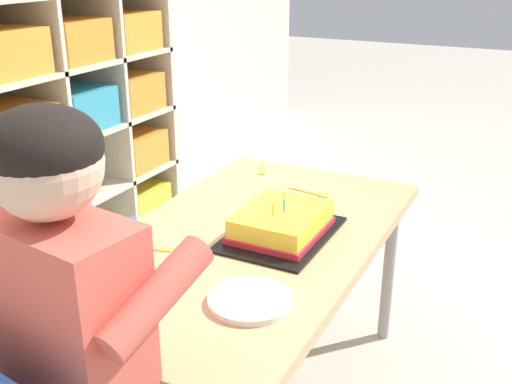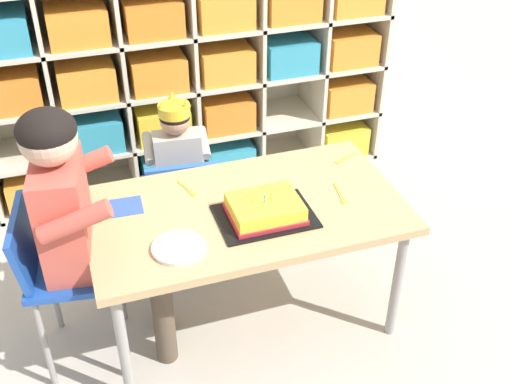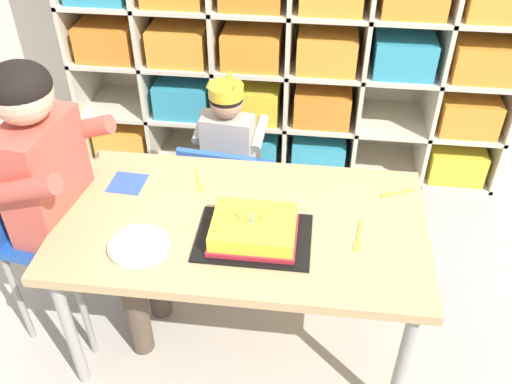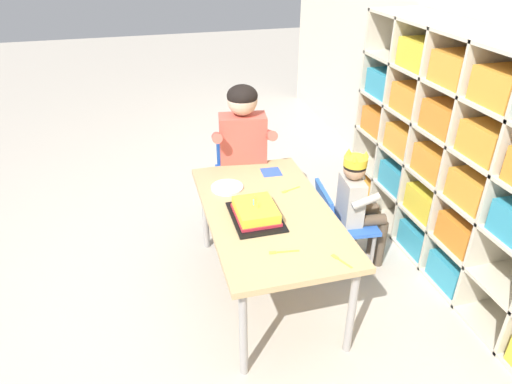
{
  "view_description": "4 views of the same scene",
  "coord_description": "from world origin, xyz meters",
  "px_view_note": "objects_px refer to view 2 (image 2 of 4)",
  "views": [
    {
      "loc": [
        -1.32,
        -0.7,
        1.3
      ],
      "look_at": [
        0.06,
        -0.0,
        0.69
      ],
      "focal_mm": 42.55,
      "sensor_mm": 36.0,
      "label": 1
    },
    {
      "loc": [
        -0.58,
        -1.87,
        1.99
      ],
      "look_at": [
        0.03,
        -0.03,
        0.66
      ],
      "focal_mm": 44.61,
      "sensor_mm": 36.0,
      "label": 2
    },
    {
      "loc": [
        0.21,
        -1.36,
        1.78
      ],
      "look_at": [
        0.05,
        -0.07,
        0.75
      ],
      "focal_mm": 39.33,
      "sensor_mm": 36.0,
      "label": 3
    },
    {
      "loc": [
        2.04,
        -0.62,
        1.92
      ],
      "look_at": [
        -0.04,
        -0.06,
        0.68
      ],
      "focal_mm": 32.34,
      "sensor_mm": 36.0,
      "label": 4
    }
  ],
  "objects_px": {
    "child_with_crown": "(177,154)",
    "fork_near_cake_tray": "(341,195)",
    "birthday_cake_on_tray": "(265,210)",
    "fork_scattered_mid_table": "(188,189)",
    "activity_table": "(245,218)",
    "paper_plate_stack": "(179,248)",
    "fork_beside_plate_stack": "(345,159)",
    "classroom_chair_adult_side": "(61,266)",
    "classroom_chair_blue": "(182,194)",
    "adult_helper_seated": "(83,214)"
  },
  "relations": [
    {
      "from": "classroom_chair_blue",
      "to": "fork_scattered_mid_table",
      "type": "xyz_separation_m",
      "value": [
        -0.03,
        -0.32,
        0.24
      ]
    },
    {
      "from": "fork_near_cake_tray",
      "to": "fork_beside_plate_stack",
      "type": "relative_size",
      "value": 1.24
    },
    {
      "from": "activity_table",
      "to": "paper_plate_stack",
      "type": "xyz_separation_m",
      "value": [
        -0.3,
        -0.17,
        0.06
      ]
    },
    {
      "from": "activity_table",
      "to": "classroom_chair_blue",
      "type": "bearing_deg",
      "value": 105.99
    },
    {
      "from": "classroom_chair_blue",
      "to": "fork_beside_plate_stack",
      "type": "height_order",
      "value": "fork_beside_plate_stack"
    },
    {
      "from": "classroom_chair_blue",
      "to": "adult_helper_seated",
      "type": "xyz_separation_m",
      "value": [
        -0.44,
        -0.5,
        0.34
      ]
    },
    {
      "from": "fork_near_cake_tray",
      "to": "classroom_chair_adult_side",
      "type": "bearing_deg",
      "value": 93.98
    },
    {
      "from": "classroom_chair_adult_side",
      "to": "fork_near_cake_tray",
      "type": "height_order",
      "value": "classroom_chair_adult_side"
    },
    {
      "from": "birthday_cake_on_tray",
      "to": "fork_near_cake_tray",
      "type": "bearing_deg",
      "value": 7.33
    },
    {
      "from": "classroom_chair_adult_side",
      "to": "adult_helper_seated",
      "type": "bearing_deg",
      "value": -90.0
    },
    {
      "from": "paper_plate_stack",
      "to": "activity_table",
      "type": "bearing_deg",
      "value": 29.6
    },
    {
      "from": "activity_table",
      "to": "fork_beside_plate_stack",
      "type": "height_order",
      "value": "fork_beside_plate_stack"
    },
    {
      "from": "birthday_cake_on_tray",
      "to": "fork_beside_plate_stack",
      "type": "bearing_deg",
      "value": 31.9
    },
    {
      "from": "child_with_crown",
      "to": "fork_near_cake_tray",
      "type": "distance_m",
      "value": 0.83
    },
    {
      "from": "classroom_chair_blue",
      "to": "fork_beside_plate_stack",
      "type": "bearing_deg",
      "value": 160.68
    },
    {
      "from": "child_with_crown",
      "to": "fork_scattered_mid_table",
      "type": "xyz_separation_m",
      "value": [
        -0.04,
        -0.43,
        0.09
      ]
    },
    {
      "from": "fork_beside_plate_stack",
      "to": "activity_table",
      "type": "bearing_deg",
      "value": 178.19
    },
    {
      "from": "fork_near_cake_tray",
      "to": "activity_table",
      "type": "bearing_deg",
      "value": 91.06
    },
    {
      "from": "classroom_chair_blue",
      "to": "adult_helper_seated",
      "type": "relative_size",
      "value": 0.52
    },
    {
      "from": "activity_table",
      "to": "fork_beside_plate_stack",
      "type": "relative_size",
      "value": 10.11
    },
    {
      "from": "classroom_chair_adult_side",
      "to": "fork_scattered_mid_table",
      "type": "xyz_separation_m",
      "value": [
        0.52,
        0.16,
        0.12
      ]
    },
    {
      "from": "child_with_crown",
      "to": "adult_helper_seated",
      "type": "relative_size",
      "value": 0.74
    },
    {
      "from": "adult_helper_seated",
      "to": "fork_beside_plate_stack",
      "type": "height_order",
      "value": "adult_helper_seated"
    },
    {
      "from": "classroom_chair_adult_side",
      "to": "fork_scattered_mid_table",
      "type": "relative_size",
      "value": 5.45
    },
    {
      "from": "fork_near_cake_tray",
      "to": "child_with_crown",
      "type": "bearing_deg",
      "value": 45.64
    },
    {
      "from": "child_with_crown",
      "to": "fork_scattered_mid_table",
      "type": "height_order",
      "value": "child_with_crown"
    },
    {
      "from": "classroom_chair_blue",
      "to": "classroom_chair_adult_side",
      "type": "distance_m",
      "value": 0.75
    },
    {
      "from": "activity_table",
      "to": "fork_scattered_mid_table",
      "type": "relative_size",
      "value": 9.45
    },
    {
      "from": "child_with_crown",
      "to": "classroom_chair_blue",
      "type": "bearing_deg",
      "value": 90.58
    },
    {
      "from": "fork_beside_plate_stack",
      "to": "fork_scattered_mid_table",
      "type": "distance_m",
      "value": 0.69
    },
    {
      "from": "adult_helper_seated",
      "to": "fork_scattered_mid_table",
      "type": "bearing_deg",
      "value": -58.54
    },
    {
      "from": "child_with_crown",
      "to": "classroom_chair_adult_side",
      "type": "bearing_deg",
      "value": 52.05
    },
    {
      "from": "adult_helper_seated",
      "to": "fork_beside_plate_stack",
      "type": "relative_size",
      "value": 9.11
    },
    {
      "from": "paper_plate_stack",
      "to": "birthday_cake_on_tray",
      "type": "bearing_deg",
      "value": 13.55
    },
    {
      "from": "classroom_chair_blue",
      "to": "fork_scattered_mid_table",
      "type": "distance_m",
      "value": 0.41
    },
    {
      "from": "activity_table",
      "to": "child_with_crown",
      "type": "bearing_deg",
      "value": 102.56
    },
    {
      "from": "birthday_cake_on_tray",
      "to": "fork_scattered_mid_table",
      "type": "distance_m",
      "value": 0.36
    },
    {
      "from": "activity_table",
      "to": "classroom_chair_adult_side",
      "type": "distance_m",
      "value": 0.7
    },
    {
      "from": "adult_helper_seated",
      "to": "paper_plate_stack",
      "type": "relative_size",
      "value": 5.69
    },
    {
      "from": "activity_table",
      "to": "classroom_chair_adult_side",
      "type": "relative_size",
      "value": 1.73
    },
    {
      "from": "birthday_cake_on_tray",
      "to": "child_with_crown",
      "type": "bearing_deg",
      "value": 104.99
    },
    {
      "from": "birthday_cake_on_tray",
      "to": "adult_helper_seated",
      "type": "bearing_deg",
      "value": 171.79
    },
    {
      "from": "child_with_crown",
      "to": "birthday_cake_on_tray",
      "type": "distance_m",
      "value": 0.73
    },
    {
      "from": "activity_table",
      "to": "paper_plate_stack",
      "type": "relative_size",
      "value": 6.31
    },
    {
      "from": "classroom_chair_blue",
      "to": "birthday_cake_on_tray",
      "type": "distance_m",
      "value": 0.68
    },
    {
      "from": "activity_table",
      "to": "adult_helper_seated",
      "type": "height_order",
      "value": "adult_helper_seated"
    },
    {
      "from": "classroom_chair_blue",
      "to": "classroom_chair_adult_side",
      "type": "relative_size",
      "value": 0.81
    },
    {
      "from": "paper_plate_stack",
      "to": "fork_scattered_mid_table",
      "type": "xyz_separation_m",
      "value": [
        0.12,
        0.35,
        -0.01
      ]
    },
    {
      "from": "paper_plate_stack",
      "to": "fork_beside_plate_stack",
      "type": "distance_m",
      "value": 0.88
    },
    {
      "from": "fork_near_cake_tray",
      "to": "fork_beside_plate_stack",
      "type": "xyz_separation_m",
      "value": [
        0.13,
        0.24,
        0.0
      ]
    }
  ]
}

